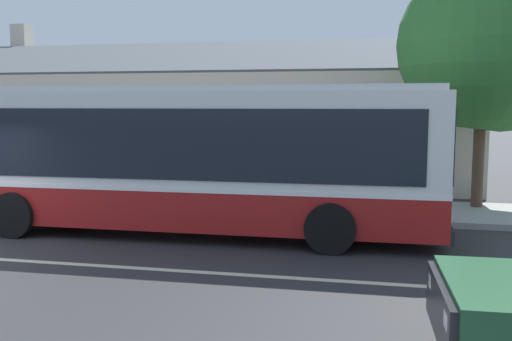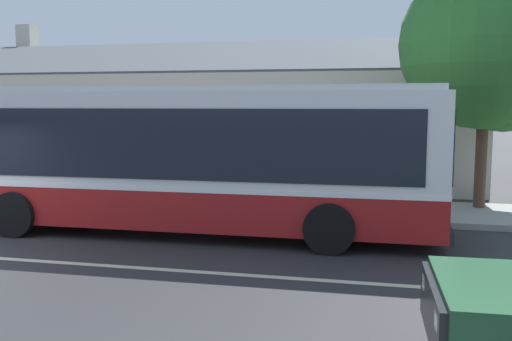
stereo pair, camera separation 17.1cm
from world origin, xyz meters
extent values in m
cube|color=#9E9E99|center=(0.00, 6.00, 0.07)|extent=(60.00, 3.00, 0.15)
cube|color=beige|center=(-0.65, 13.14, 1.95)|extent=(24.35, 8.40, 3.91)
cube|color=#4C5156|center=(-0.65, 11.04, 4.59)|extent=(24.95, 4.25, 1.52)
cube|color=#4C5156|center=(-0.65, 15.24, 4.59)|extent=(24.95, 4.25, 1.52)
cube|color=beige|center=(-7.35, 13.98, 5.77)|extent=(0.70, 0.70, 1.20)
cube|color=black|center=(-0.65, 8.91, 2.15)|extent=(1.10, 0.06, 1.30)
cube|color=black|center=(7.87, 8.91, 2.15)|extent=(1.10, 0.06, 1.30)
cube|color=#4C3323|center=(3.00, 8.91, 1.05)|extent=(1.00, 0.06, 2.10)
cube|color=maroon|center=(3.75, 2.90, 0.69)|extent=(11.72, 2.59, 0.84)
cube|color=white|center=(3.75, 2.90, 1.16)|extent=(11.74, 2.61, 0.10)
cube|color=silver|center=(3.75, 2.90, 2.18)|extent=(11.72, 2.59, 1.94)
cube|color=silver|center=(3.75, 2.90, 3.21)|extent=(11.48, 2.46, 0.12)
cube|color=black|center=(3.74, 4.16, 2.08)|extent=(10.76, 0.11, 1.44)
cube|color=black|center=(3.76, 1.64, 2.08)|extent=(10.76, 0.11, 1.44)
cube|color=black|center=(9.62, 2.95, 2.08)|extent=(0.06, 2.20, 1.44)
cube|color=black|center=(9.62, 2.95, 3.01)|extent=(0.05, 1.75, 0.24)
cube|color=black|center=(9.64, 2.95, 0.40)|extent=(0.10, 2.50, 0.28)
cube|color=#197233|center=(2.28, 4.16, 0.69)|extent=(3.28, 0.06, 0.59)
cube|color=black|center=(8.30, 4.20, 1.54)|extent=(0.90, 0.04, 2.53)
cylinder|color=black|center=(7.36, 4.18, 0.50)|extent=(1.00, 0.29, 1.00)
cylinder|color=black|center=(7.38, 1.68, 0.50)|extent=(1.00, 0.29, 1.00)
cylinder|color=black|center=(0.52, 4.13, 0.50)|extent=(1.00, 0.29, 1.00)
cylinder|color=black|center=(0.54, 1.63, 0.50)|extent=(1.00, 0.29, 1.00)
cube|color=#232326|center=(8.92, -3.09, 0.73)|extent=(0.13, 1.73, 0.59)
cube|color=silver|center=(8.93, -3.70, 0.85)|extent=(0.07, 0.24, 0.16)
cube|color=silver|center=(8.89, -2.48, 0.85)|extent=(0.07, 0.24, 0.16)
cylinder|color=#4C3828|center=(10.88, 6.82, 1.49)|extent=(0.30, 0.30, 2.99)
sphere|color=#2D6B2D|center=(10.88, 6.82, 4.43)|extent=(4.43, 4.43, 4.43)
sphere|color=#2D6B2D|center=(11.41, 6.99, 3.76)|extent=(3.23, 3.23, 3.23)
camera|label=1|loc=(8.22, -9.17, 2.90)|focal=40.00mm
camera|label=2|loc=(8.38, -9.13, 2.90)|focal=40.00mm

